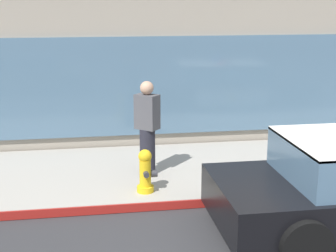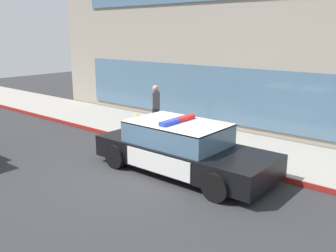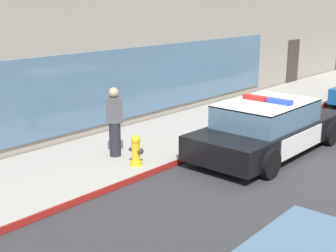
% 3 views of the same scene
% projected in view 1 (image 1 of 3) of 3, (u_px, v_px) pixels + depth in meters
% --- Properties ---
extents(sidewalk, '(48.00, 3.16, 0.15)m').
position_uv_depth(sidewalk, '(258.00, 167.00, 9.83)').
color(sidewalk, '#A39E93').
rests_on(sidewalk, ground).
extents(curb_red_paint, '(28.80, 0.04, 0.14)m').
position_uv_depth(curb_red_paint, '(290.00, 198.00, 8.31)').
color(curb_red_paint, maroon).
rests_on(curb_red_paint, ground).
extents(fire_hydrant, '(0.34, 0.39, 0.73)m').
position_uv_depth(fire_hydrant, '(146.00, 171.00, 8.28)').
color(fire_hydrant, gold).
rests_on(fire_hydrant, sidewalk).
extents(pedestrian_on_sidewalk, '(0.47, 0.46, 1.71)m').
position_uv_depth(pedestrian_on_sidewalk, '(147.00, 128.00, 9.01)').
color(pedestrian_on_sidewalk, '#23232D').
rests_on(pedestrian_on_sidewalk, sidewalk).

